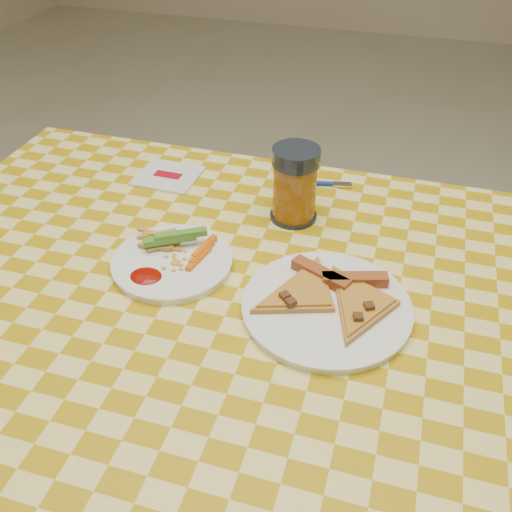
# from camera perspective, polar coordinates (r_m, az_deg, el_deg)

# --- Properties ---
(table) EXTENTS (1.28, 0.88, 0.76)m
(table) POSITION_cam_1_polar(r_m,az_deg,el_deg) (0.99, -1.69, -6.38)
(table) COLOR silver
(table) RESTS_ON ground
(plate_left) EXTENTS (0.22, 0.22, 0.01)m
(plate_left) POSITION_cam_1_polar(r_m,az_deg,el_deg) (0.99, -8.36, -0.67)
(plate_left) COLOR white
(plate_left) RESTS_ON table
(plate_right) EXTENTS (0.27, 0.27, 0.01)m
(plate_right) POSITION_cam_1_polar(r_m,az_deg,el_deg) (0.90, 7.04, -5.18)
(plate_right) COLOR white
(plate_right) RESTS_ON table
(fries_veggies) EXTENTS (0.16, 0.15, 0.04)m
(fries_veggies) POSITION_cam_1_polar(r_m,az_deg,el_deg) (0.99, -8.58, 0.65)
(fries_veggies) COLOR gold
(fries_veggies) RESTS_ON plate_left
(pizza_slices) EXTENTS (0.28, 0.24, 0.02)m
(pizza_slices) POSITION_cam_1_polar(r_m,az_deg,el_deg) (0.90, 7.51, -3.91)
(pizza_slices) COLOR #B77038
(pizza_slices) RESTS_ON plate_right
(drink_glass) EXTENTS (0.09, 0.09, 0.15)m
(drink_glass) POSITION_cam_1_polar(r_m,az_deg,el_deg) (1.07, 3.90, 7.09)
(drink_glass) COLOR black
(drink_glass) RESTS_ON table
(napkin) EXTENTS (0.13, 0.12, 0.01)m
(napkin) POSITION_cam_1_polar(r_m,az_deg,el_deg) (1.24, -8.79, 7.90)
(napkin) COLOR silver
(napkin) RESTS_ON table
(fork) EXTENTS (0.13, 0.04, 0.01)m
(fork) POSITION_cam_1_polar(r_m,az_deg,el_deg) (1.21, 6.65, 7.22)
(fork) COLOR navy
(fork) RESTS_ON table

